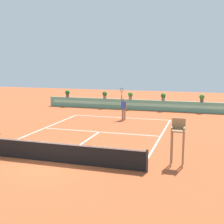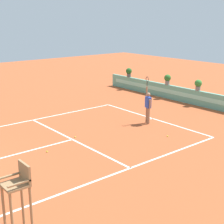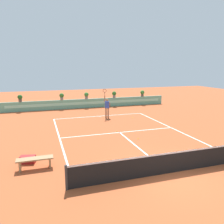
% 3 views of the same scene
% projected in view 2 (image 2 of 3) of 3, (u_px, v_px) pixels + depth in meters
% --- Properties ---
extents(ground_plane, '(60.00, 60.00, 0.00)m').
position_uv_depth(ground_plane, '(65.00, 141.00, 15.82)').
color(ground_plane, '#A84C28').
extents(court_lines, '(8.32, 11.94, 0.01)m').
position_uv_depth(court_lines, '(78.00, 138.00, 16.26)').
color(court_lines, white).
rests_on(court_lines, ground).
extents(back_wall_barrier, '(18.00, 0.21, 1.00)m').
position_uv_depth(back_wall_barrier, '(201.00, 99.00, 22.02)').
color(back_wall_barrier, '#60A88E').
rests_on(back_wall_barrier, ground).
extents(umpire_chair, '(0.60, 0.60, 2.14)m').
position_uv_depth(umpire_chair, '(19.00, 194.00, 8.43)').
color(umpire_chair, '#99754C').
rests_on(umpire_chair, ground).
extents(tennis_player, '(0.59, 0.33, 2.58)m').
position_uv_depth(tennis_player, '(148.00, 105.00, 18.24)').
color(tennis_player, '#9E7051').
rests_on(tennis_player, ground).
extents(tennis_ball_near_baseline, '(0.07, 0.07, 0.07)m').
position_uv_depth(tennis_ball_near_baseline, '(47.00, 152.00, 14.53)').
color(tennis_ball_near_baseline, '#CCE033').
rests_on(tennis_ball_near_baseline, ground).
extents(tennis_ball_mid_court, '(0.07, 0.07, 0.07)m').
position_uv_depth(tennis_ball_mid_court, '(75.00, 137.00, 16.31)').
color(tennis_ball_mid_court, '#CCE033').
rests_on(tennis_ball_mid_court, ground).
extents(tennis_ball_by_sideline, '(0.07, 0.07, 0.07)m').
position_uv_depth(tennis_ball_by_sideline, '(167.00, 136.00, 16.43)').
color(tennis_ball_by_sideline, '#CCE033').
rests_on(tennis_ball_by_sideline, ground).
extents(potted_plant_centre, '(0.48, 0.48, 0.72)m').
position_uv_depth(potted_plant_centre, '(198.00, 84.00, 21.98)').
color(potted_plant_centre, gray).
rests_on(potted_plant_centre, back_wall_barrier).
extents(potted_plant_far_left, '(0.48, 0.48, 0.72)m').
position_uv_depth(potted_plant_far_left, '(129.00, 72.00, 27.02)').
color(potted_plant_far_left, '#514C47').
rests_on(potted_plant_far_left, back_wall_barrier).
extents(potted_plant_left, '(0.48, 0.48, 0.72)m').
position_uv_depth(potted_plant_left, '(168.00, 79.00, 23.96)').
color(potted_plant_left, gray).
rests_on(potted_plant_left, back_wall_barrier).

